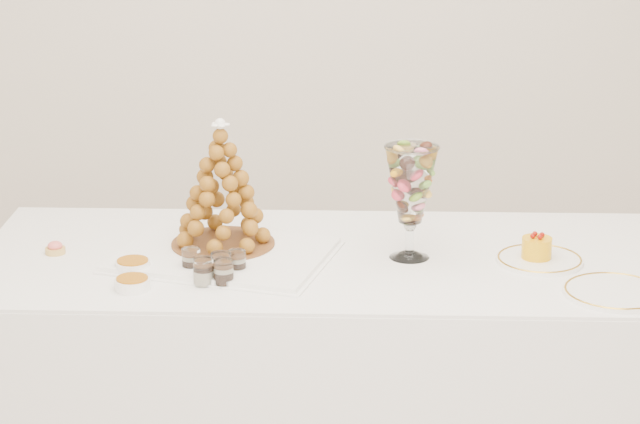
{
  "coord_description": "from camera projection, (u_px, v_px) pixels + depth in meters",
  "views": [
    {
      "loc": [
        -0.12,
        -2.9,
        2.0
      ],
      "look_at": [
        -0.03,
        0.22,
        0.97
      ],
      "focal_mm": 70.0,
      "sensor_mm": 36.0,
      "label": 1
    }
  ],
  "objects": [
    {
      "name": "verrine_a",
      "position": [
        191.0,
        260.0,
        3.36
      ],
      "size": [
        0.06,
        0.06,
        0.07
      ],
      "primitive_type": "cylinder",
      "rotation": [
        0.0,
        0.0,
        0.17
      ],
      "color": "white",
      "rests_on": "buffet_table"
    },
    {
      "name": "verrine_c",
      "position": [
        237.0,
        263.0,
        3.35
      ],
      "size": [
        0.05,
        0.05,
        0.07
      ],
      "primitive_type": "cylinder",
      "rotation": [
        0.0,
        0.0,
        -0.08
      ],
      "color": "white",
      "rests_on": "buffet_table"
    },
    {
      "name": "verrine_b",
      "position": [
        221.0,
        267.0,
        3.31
      ],
      "size": [
        0.06,
        0.06,
        0.07
      ],
      "primitive_type": "cylinder",
      "rotation": [
        0.0,
        0.0,
        0.03
      ],
      "color": "white",
      "rests_on": "buffet_table"
    },
    {
      "name": "verrine_d",
      "position": [
        203.0,
        272.0,
        3.28
      ],
      "size": [
        0.06,
        0.06,
        0.07
      ],
      "primitive_type": "cylinder",
      "rotation": [
        0.0,
        0.0,
        -0.02
      ],
      "color": "white",
      "rests_on": "buffet_table"
    },
    {
      "name": "verrine_e",
      "position": [
        224.0,
        273.0,
        3.27
      ],
      "size": [
        0.06,
        0.06,
        0.07
      ],
      "primitive_type": "cylinder",
      "rotation": [
        0.0,
        0.0,
        -0.23
      ],
      "color": "white",
      "rests_on": "buffet_table"
    },
    {
      "name": "croquembouche",
      "position": [
        222.0,
        184.0,
        3.48
      ],
      "size": [
        0.3,
        0.3,
        0.37
      ],
      "rotation": [
        0.0,
        0.0,
        0.28
      ],
      "color": "brown",
      "rests_on": "lace_tray"
    },
    {
      "name": "ramekin_front",
      "position": [
        132.0,
        284.0,
        3.25
      ],
      "size": [
        0.09,
        0.09,
        0.03
      ],
      "primitive_type": "cylinder",
      "color": "white",
      "rests_on": "buffet_table"
    },
    {
      "name": "cake_plate",
      "position": [
        539.0,
        260.0,
        3.45
      ],
      "size": [
        0.24,
        0.24,
        0.01
      ],
      "primitive_type": "cylinder",
      "color": "white",
      "rests_on": "buffet_table"
    },
    {
      "name": "spare_plate",
      "position": [
        615.0,
        292.0,
        3.22
      ],
      "size": [
        0.27,
        0.27,
        0.01
      ],
      "primitive_type": "cylinder",
      "color": "white",
      "rests_on": "buffet_table"
    },
    {
      "name": "lace_tray",
      "position": [
        223.0,
        255.0,
        3.48
      ],
      "size": [
        0.67,
        0.58,
        0.02
      ],
      "primitive_type": "cube",
      "rotation": [
        0.0,
        0.0,
        -0.32
      ],
      "color": "white",
      "rests_on": "buffet_table"
    },
    {
      "name": "macaron_vase",
      "position": [
        411.0,
        186.0,
        3.42
      ],
      "size": [
        0.15,
        0.15,
        0.32
      ],
      "color": "white",
      "rests_on": "buffet_table"
    },
    {
      "name": "mousse_cake",
      "position": [
        537.0,
        247.0,
        3.44
      ],
      "size": [
        0.08,
        0.08,
        0.07
      ],
      "color": "#F2AA0B",
      "rests_on": "cake_plate"
    },
    {
      "name": "ramekin_back",
      "position": [
        133.0,
        266.0,
        3.38
      ],
      "size": [
        0.1,
        0.1,
        0.03
      ],
      "primitive_type": "cylinder",
      "color": "white",
      "rests_on": "buffet_table"
    },
    {
      "name": "buffet_table",
      "position": [
        344.0,
        384.0,
        3.62
      ],
      "size": [
        2.13,
        0.96,
        0.79
      ],
      "rotation": [
        0.0,
        0.0,
        -0.06
      ],
      "color": "white",
      "rests_on": "ground"
    },
    {
      "name": "pink_tart",
      "position": [
        55.0,
        248.0,
        3.51
      ],
      "size": [
        0.06,
        0.06,
        0.04
      ],
      "color": "tan",
      "rests_on": "buffet_table"
    }
  ]
}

